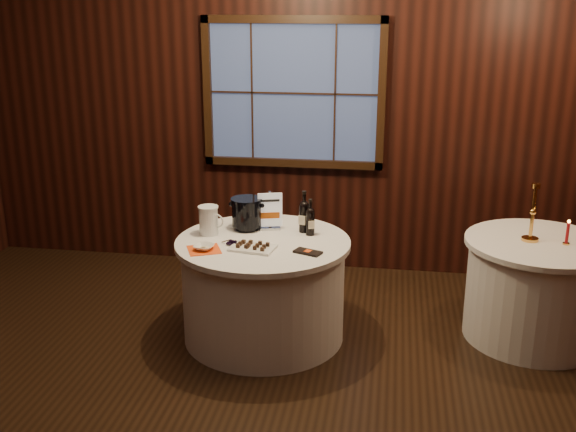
% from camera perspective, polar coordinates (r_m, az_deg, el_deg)
% --- Properties ---
extents(ground, '(6.00, 6.00, 0.00)m').
position_cam_1_polar(ground, '(4.38, -4.64, -16.04)').
color(ground, black).
rests_on(ground, ground).
extents(back_wall, '(6.00, 0.10, 3.00)m').
position_cam_1_polar(back_wall, '(6.15, 0.48, 9.41)').
color(back_wall, black).
rests_on(back_wall, ground).
extents(main_table, '(1.28, 1.28, 0.77)m').
position_cam_1_polar(main_table, '(5.05, -2.09, -6.15)').
color(main_table, white).
rests_on(main_table, ground).
extents(side_table, '(1.08, 1.08, 0.77)m').
position_cam_1_polar(side_table, '(5.36, 20.19, -5.86)').
color(side_table, white).
rests_on(side_table, ground).
extents(sign_stand, '(0.18, 0.13, 0.30)m').
position_cam_1_polar(sign_stand, '(5.11, -1.55, -0.04)').
color(sign_stand, '#ADADB4').
rests_on(sign_stand, main_table).
extents(port_bottle_left, '(0.08, 0.09, 0.32)m').
position_cam_1_polar(port_bottle_left, '(5.04, 1.37, 0.14)').
color(port_bottle_left, black).
rests_on(port_bottle_left, main_table).
extents(port_bottle_right, '(0.07, 0.08, 0.28)m').
position_cam_1_polar(port_bottle_right, '(4.99, 1.89, -0.30)').
color(port_bottle_right, black).
rests_on(port_bottle_right, main_table).
extents(ice_bucket, '(0.24, 0.24, 0.24)m').
position_cam_1_polar(ice_bucket, '(5.11, -3.52, 0.26)').
color(ice_bucket, black).
rests_on(ice_bucket, main_table).
extents(chocolate_plate, '(0.34, 0.25, 0.04)m').
position_cam_1_polar(chocolate_plate, '(4.73, -3.02, -2.61)').
color(chocolate_plate, white).
rests_on(chocolate_plate, main_table).
extents(chocolate_box, '(0.21, 0.16, 0.02)m').
position_cam_1_polar(chocolate_box, '(4.66, 1.69, -3.07)').
color(chocolate_box, black).
rests_on(chocolate_box, main_table).
extents(grape_bunch, '(0.16, 0.10, 0.04)m').
position_cam_1_polar(grape_bunch, '(4.83, -4.65, -2.23)').
color(grape_bunch, black).
rests_on(grape_bunch, main_table).
extents(glass_pitcher, '(0.20, 0.15, 0.22)m').
position_cam_1_polar(glass_pitcher, '(5.03, -6.72, -0.35)').
color(glass_pitcher, white).
rests_on(glass_pitcher, main_table).
extents(orange_napkin, '(0.29, 0.29, 0.00)m').
position_cam_1_polar(orange_napkin, '(4.75, -7.12, -2.85)').
color(orange_napkin, '#F04B14').
rests_on(orange_napkin, main_table).
extents(cracker_bowl, '(0.16, 0.16, 0.03)m').
position_cam_1_polar(cracker_bowl, '(4.75, -7.13, -2.63)').
color(cracker_bowl, white).
rests_on(cracker_bowl, orange_napkin).
extents(brass_candlestick, '(0.12, 0.12, 0.43)m').
position_cam_1_polar(brass_candlestick, '(5.16, 19.96, -0.34)').
color(brass_candlestick, gold).
rests_on(brass_candlestick, side_table).
extents(red_candle, '(0.05, 0.05, 0.18)m').
position_cam_1_polar(red_candle, '(5.20, 22.56, -1.47)').
color(red_candle, gold).
rests_on(red_candle, side_table).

